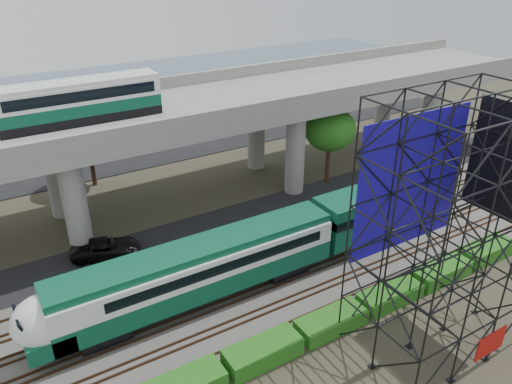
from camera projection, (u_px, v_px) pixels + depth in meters
ground at (279, 296)px, 34.00m from camera, size 140.00×140.00×0.00m
ballast_bed at (264, 280)px, 35.48m from camera, size 90.00×12.00×0.20m
service_road at (210, 228)px, 41.99m from camera, size 90.00×5.00×0.08m
parking_lot at (123, 142)px, 59.91m from camera, size 90.00×18.00×0.08m
harbor_water at (78, 98)px, 76.70m from camera, size 140.00×40.00×0.03m
rail_tracks at (264, 278)px, 35.40m from camera, size 90.00×9.52×0.16m
commuter_train at (229, 259)px, 32.96m from camera, size 29.30×3.06×4.30m
overpass at (171, 118)px, 42.23m from camera, size 80.00×12.00×12.40m
scaffold_tower at (448, 233)px, 27.10m from camera, size 9.36×6.36×15.00m
hedge_strip at (331, 321)px, 30.94m from camera, size 34.60×1.80×1.20m
trees at (127, 156)px, 41.66m from camera, size 40.94×16.94×7.69m
suv at (106, 248)px, 37.92m from camera, size 5.66×4.02×1.43m
parked_cars at (136, 136)px, 59.92m from camera, size 37.84×9.70×1.29m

